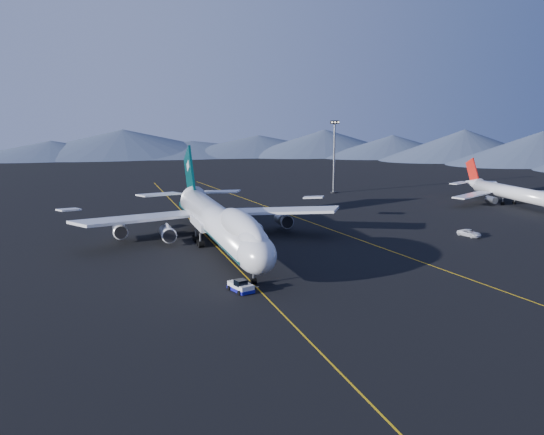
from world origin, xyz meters
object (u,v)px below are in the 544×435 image
object	(u,v)px
floodlight_mast	(334,157)
boeing_747	(218,221)
service_van	(469,233)
second_jet	(510,192)
pushback_tug	(241,287)

from	to	relation	value
floodlight_mast	boeing_747	bearing A→B (deg)	-129.69
service_van	floodlight_mast	size ratio (longest dim) A/B	0.23
service_van	floodlight_mast	bearing A→B (deg)	76.08
second_jet	service_van	size ratio (longest dim) A/B	7.84
boeing_747	pushback_tug	xyz separation A→B (m)	(-3.00, -29.53, -5.15)
boeing_747	service_van	bearing A→B (deg)	-6.07
service_van	boeing_747	bearing A→B (deg)	158.07
boeing_747	second_jet	bearing A→B (deg)	16.03
pushback_tug	floodlight_mast	xyz separation A→B (m)	(57.46, 95.17, 11.54)
floodlight_mast	pushback_tug	bearing A→B (deg)	-121.12
boeing_747	floodlight_mast	xyz separation A→B (m)	(54.46, 65.63, 6.39)
pushback_tug	boeing_747	bearing A→B (deg)	67.80
pushback_tug	floodlight_mast	distance (m)	111.77
boeing_747	service_van	xyz separation A→B (m)	(56.90, -6.05, -5.04)
pushback_tug	service_van	bearing A→B (deg)	5.01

